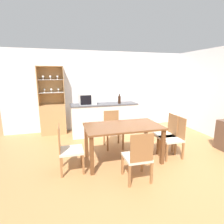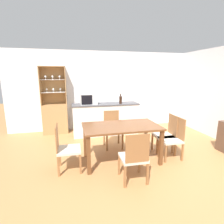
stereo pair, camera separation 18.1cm
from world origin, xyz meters
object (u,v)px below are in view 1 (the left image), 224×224
at_px(dining_chair_side_right_far, 166,134).
at_px(display_cabinet, 53,114).
at_px(microwave, 87,99).
at_px(dining_chair_head_near, 138,157).
at_px(dining_table, 123,130).
at_px(dining_chair_side_left_near, 69,149).
at_px(dining_chair_head_far, 113,130).
at_px(wine_bottle, 119,100).
at_px(dining_chair_side_right_near, 173,138).

bearing_deg(dining_chair_side_right_far, display_cabinet, 55.11).
distance_m(display_cabinet, microwave, 1.21).
bearing_deg(dining_chair_head_near, dining_table, 91.62).
height_order(display_cabinet, dining_chair_side_left_near, display_cabinet).
distance_m(dining_chair_head_near, dining_chair_side_right_far, 1.44).
height_order(dining_chair_head_far, microwave, microwave).
xyz_separation_m(dining_chair_side_right_far, microwave, (-1.61, 1.65, 0.66)).
bearing_deg(dining_table, microwave, 105.22).
xyz_separation_m(display_cabinet, dining_chair_side_right_far, (2.61, -2.11, -0.16)).
relative_size(dining_chair_side_right_far, wine_bottle, 3.07).
relative_size(dining_table, dining_chair_side_left_near, 1.74).
relative_size(dining_table, dining_chair_head_far, 1.74).
height_order(dining_chair_head_near, dining_chair_side_right_far, same).
height_order(dining_chair_head_near, dining_chair_head_far, same).
bearing_deg(display_cabinet, wine_bottle, -16.41).
height_order(dining_chair_head_near, wine_bottle, wine_bottle).
height_order(dining_table, dining_chair_side_left_near, dining_chair_side_left_near).
height_order(dining_chair_side_right_far, dining_chair_side_right_near, same).
xyz_separation_m(dining_chair_side_left_near, dining_chair_side_right_near, (2.24, -0.00, 0.00)).
distance_m(dining_table, microwave, 1.89).
relative_size(dining_chair_side_left_near, dining_chair_head_far, 1.00).
height_order(display_cabinet, dining_chair_head_far, display_cabinet).
bearing_deg(microwave, dining_chair_head_far, -64.25).
distance_m(dining_chair_head_far, dining_chair_side_right_near, 1.44).
height_order(dining_chair_side_right_far, microwave, microwave).
relative_size(display_cabinet, dining_table, 1.30).
bearing_deg(dining_chair_side_left_near, dining_chair_head_near, 60.75).
distance_m(display_cabinet, dining_chair_head_near, 3.36).
height_order(display_cabinet, dining_chair_head_near, display_cabinet).
xyz_separation_m(display_cabinet, dining_chair_side_right_near, (2.61, -2.37, -0.16)).
xyz_separation_m(dining_chair_head_near, dining_chair_side_left_near, (-1.12, 0.64, 0.00)).
distance_m(dining_table, dining_chair_side_right_far, 1.15).
relative_size(microwave, wine_bottle, 1.64).
relative_size(dining_chair_side_left_near, dining_chair_side_right_near, 1.00).
distance_m(display_cabinet, dining_chair_side_left_near, 2.40).
relative_size(dining_table, microwave, 3.25).
bearing_deg(dining_chair_side_right_far, wine_bottle, 27.32).
relative_size(display_cabinet, dining_chair_head_near, 2.26).
bearing_deg(dining_chair_side_right_near, dining_table, 85.00).
xyz_separation_m(dining_chair_side_right_far, wine_bottle, (-0.66, 1.54, 0.63)).
distance_m(dining_table, wine_bottle, 1.77).
bearing_deg(microwave, display_cabinet, 155.47).
bearing_deg(dining_chair_side_right_far, dining_chair_head_far, 64.11).
relative_size(display_cabinet, dining_chair_side_right_far, 2.26).
bearing_deg(dining_chair_head_near, dining_chair_side_right_far, 40.46).
relative_size(dining_chair_head_near, dining_chair_head_far, 1.00).
bearing_deg(dining_chair_side_left_near, display_cabinet, -170.61).
bearing_deg(dining_chair_side_right_near, dining_chair_side_right_far, 1.78).
bearing_deg(dining_chair_side_left_near, dining_chair_head_far, 129.41).
height_order(dining_chair_side_right_far, wine_bottle, wine_bottle).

